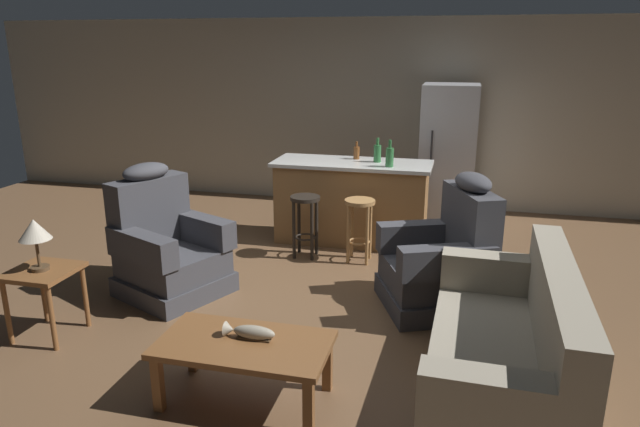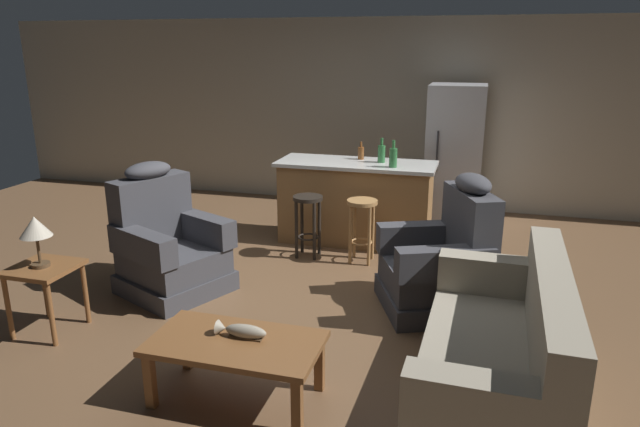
# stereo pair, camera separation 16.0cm
# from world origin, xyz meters

# --- Properties ---
(ground_plane) EXTENTS (12.00, 12.00, 0.00)m
(ground_plane) POSITION_xyz_m (0.00, 0.00, 0.00)
(ground_plane) COLOR brown
(back_wall) EXTENTS (12.00, 0.05, 2.60)m
(back_wall) POSITION_xyz_m (0.00, 3.12, 1.30)
(back_wall) COLOR #A89E89
(back_wall) RESTS_ON ground_plane
(coffee_table) EXTENTS (1.10, 0.60, 0.42)m
(coffee_table) POSITION_xyz_m (-0.07, -1.92, 0.36)
(coffee_table) COLOR brown
(coffee_table) RESTS_ON ground_plane
(fish_figurine) EXTENTS (0.34, 0.10, 0.10)m
(fish_figurine) POSITION_xyz_m (-0.05, -1.87, 0.46)
(fish_figurine) COLOR #4C3823
(fish_figurine) RESTS_ON coffee_table
(couch) EXTENTS (0.89, 1.92, 0.94)m
(couch) POSITION_xyz_m (1.57, -1.55, 0.34)
(couch) COLOR #9E937F
(couch) RESTS_ON ground_plane
(recliner_near_lamp) EXTENTS (1.11, 1.11, 1.20)m
(recliner_near_lamp) POSITION_xyz_m (-1.39, -0.48, 0.42)
(recliner_near_lamp) COLOR #3D3D42
(recliner_near_lamp) RESTS_ON ground_plane
(recliner_near_island) EXTENTS (1.10, 1.10, 1.20)m
(recliner_near_island) POSITION_xyz_m (1.11, -0.19, 0.42)
(recliner_near_island) COLOR #3D3D42
(recliner_near_island) RESTS_ON ground_plane
(end_table) EXTENTS (0.48, 0.48, 0.56)m
(end_table) POSITION_xyz_m (-1.90, -1.48, 0.46)
(end_table) COLOR brown
(end_table) RESTS_ON ground_plane
(table_lamp) EXTENTS (0.24, 0.24, 0.41)m
(table_lamp) POSITION_xyz_m (-1.90, -1.49, 0.87)
(table_lamp) COLOR #4C3823
(table_lamp) RESTS_ON end_table
(kitchen_island) EXTENTS (1.80, 0.70, 0.95)m
(kitchen_island) POSITION_xyz_m (0.00, 1.35, 0.48)
(kitchen_island) COLOR olive
(kitchen_island) RESTS_ON ground_plane
(bar_stool_left) EXTENTS (0.32, 0.32, 0.68)m
(bar_stool_left) POSITION_xyz_m (-0.39, 0.72, 0.47)
(bar_stool_left) COLOR black
(bar_stool_left) RESTS_ON ground_plane
(bar_stool_right) EXTENTS (0.32, 0.32, 0.68)m
(bar_stool_right) POSITION_xyz_m (0.21, 0.72, 0.47)
(bar_stool_right) COLOR #A87A47
(bar_stool_right) RESTS_ON ground_plane
(refrigerator) EXTENTS (0.70, 0.69, 1.76)m
(refrigerator) POSITION_xyz_m (1.03, 2.55, 0.88)
(refrigerator) COLOR #B7B7BC
(refrigerator) RESTS_ON ground_plane
(bottle_tall_green) EXTENTS (0.08, 0.08, 0.28)m
(bottle_tall_green) POSITION_xyz_m (0.28, 1.41, 1.05)
(bottle_tall_green) COLOR #2D6B38
(bottle_tall_green) RESTS_ON kitchen_island
(bottle_short_amber) EXTENTS (0.09, 0.09, 0.30)m
(bottle_short_amber) POSITION_xyz_m (0.44, 1.18, 1.06)
(bottle_short_amber) COLOR #2D6B38
(bottle_short_amber) RESTS_ON kitchen_island
(bottle_wine_dark) EXTENTS (0.07, 0.07, 0.21)m
(bottle_wine_dark) POSITION_xyz_m (0.01, 1.53, 1.03)
(bottle_wine_dark) COLOR brown
(bottle_wine_dark) RESTS_ON kitchen_island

